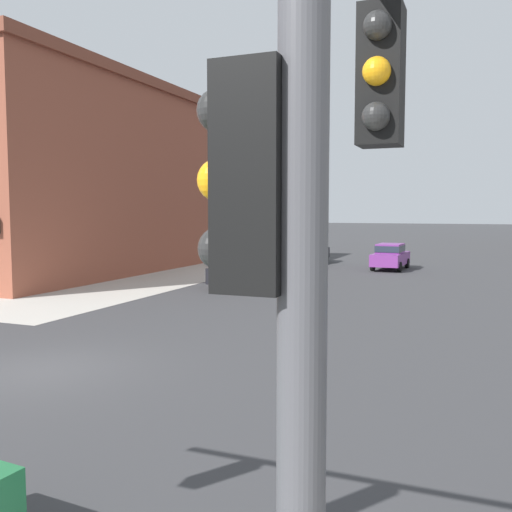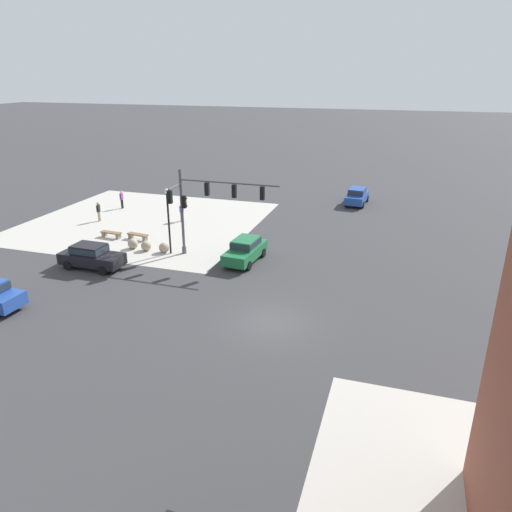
{
  "view_description": "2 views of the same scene",
  "coord_description": "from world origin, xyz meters",
  "px_view_note": "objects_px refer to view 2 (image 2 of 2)",
  "views": [
    {
      "loc": [
        9.7,
        -10.28,
        3.82
      ],
      "look_at": [
        2.62,
        7.24,
        2.28
      ],
      "focal_mm": 39.43,
      "sensor_mm": 36.0,
      "label": 1
    },
    {
      "loc": [
        -6.11,
        22.07,
        12.63
      ],
      "look_at": [
        1.49,
        -1.96,
        2.93
      ],
      "focal_mm": 33.72,
      "sensor_mm": 36.0,
      "label": 2
    }
  ],
  "objects_px": {
    "bollard_sphere_curb_c": "(133,244)",
    "car_cross_eastbound": "(91,255)",
    "bench_near_signal": "(138,236)",
    "pedestrian_walking_east": "(122,198)",
    "street_lamp_corner_near": "(168,213)",
    "car_main_northbound_far": "(245,249)",
    "car_main_southbound_near": "(357,195)",
    "bench_mid_block": "(111,234)",
    "traffic_signal_main": "(202,202)",
    "bollard_sphere_curb_a": "(164,248)",
    "bollard_sphere_curb_b": "(146,246)",
    "pedestrian_near_bench": "(98,210)",
    "pedestrian_at_curb": "(182,211)"
  },
  "relations": [
    {
      "from": "bollard_sphere_curb_a",
      "to": "street_lamp_corner_near",
      "type": "bearing_deg",
      "value": 179.18
    },
    {
      "from": "street_lamp_corner_near",
      "to": "car_main_northbound_far",
      "type": "relative_size",
      "value": 1.08
    },
    {
      "from": "bench_near_signal",
      "to": "pedestrian_walking_east",
      "type": "xyz_separation_m",
      "value": [
        6.39,
        -7.91,
        0.7
      ]
    },
    {
      "from": "bollard_sphere_curb_b",
      "to": "pedestrian_at_curb",
      "type": "bearing_deg",
      "value": -84.11
    },
    {
      "from": "bollard_sphere_curb_a",
      "to": "bollard_sphere_curb_c",
      "type": "xyz_separation_m",
      "value": [
        2.67,
        -0.06,
        0.0
      ]
    },
    {
      "from": "pedestrian_at_curb",
      "to": "car_main_northbound_far",
      "type": "bearing_deg",
      "value": 138.53
    },
    {
      "from": "traffic_signal_main",
      "to": "bollard_sphere_curb_b",
      "type": "relative_size",
      "value": 9.64
    },
    {
      "from": "traffic_signal_main",
      "to": "street_lamp_corner_near",
      "type": "relative_size",
      "value": 1.51
    },
    {
      "from": "bollard_sphere_curb_a",
      "to": "bench_mid_block",
      "type": "bearing_deg",
      "value": -17.46
    },
    {
      "from": "bollard_sphere_curb_c",
      "to": "car_cross_eastbound",
      "type": "distance_m",
      "value": 4.34
    },
    {
      "from": "bollard_sphere_curb_b",
      "to": "pedestrian_walking_east",
      "type": "distance_m",
      "value": 13.0
    },
    {
      "from": "bollard_sphere_curb_c",
      "to": "bench_near_signal",
      "type": "bearing_deg",
      "value": -69.47
    },
    {
      "from": "pedestrian_near_bench",
      "to": "street_lamp_corner_near",
      "type": "height_order",
      "value": "street_lamp_corner_near"
    },
    {
      "from": "pedestrian_at_curb",
      "to": "bollard_sphere_curb_c",
      "type": "bearing_deg",
      "value": 87.11
    },
    {
      "from": "bollard_sphere_curb_c",
      "to": "pedestrian_at_curb",
      "type": "height_order",
      "value": "pedestrian_at_curb"
    },
    {
      "from": "street_lamp_corner_near",
      "to": "car_cross_eastbound",
      "type": "relative_size",
      "value": 1.11
    },
    {
      "from": "pedestrian_at_curb",
      "to": "car_cross_eastbound",
      "type": "relative_size",
      "value": 0.36
    },
    {
      "from": "pedestrian_near_bench",
      "to": "car_main_northbound_far",
      "type": "relative_size",
      "value": 0.39
    },
    {
      "from": "bench_mid_block",
      "to": "street_lamp_corner_near",
      "type": "distance_m",
      "value": 7.09
    },
    {
      "from": "traffic_signal_main",
      "to": "car_main_northbound_far",
      "type": "xyz_separation_m",
      "value": [
        -3.18,
        0.0,
        -3.19
      ]
    },
    {
      "from": "bench_near_signal",
      "to": "car_main_northbound_far",
      "type": "height_order",
      "value": "car_main_northbound_far"
    },
    {
      "from": "bench_mid_block",
      "to": "pedestrian_at_curb",
      "type": "distance_m",
      "value": 6.92
    },
    {
      "from": "bench_near_signal",
      "to": "car_main_southbound_near",
      "type": "distance_m",
      "value": 22.63
    },
    {
      "from": "bollard_sphere_curb_a",
      "to": "car_main_southbound_near",
      "type": "relative_size",
      "value": 0.17
    },
    {
      "from": "bench_mid_block",
      "to": "pedestrian_at_curb",
      "type": "xyz_separation_m",
      "value": [
        -3.44,
        -5.97,
        0.59
      ]
    },
    {
      "from": "traffic_signal_main",
      "to": "pedestrian_near_bench",
      "type": "height_order",
      "value": "traffic_signal_main"
    },
    {
      "from": "bench_mid_block",
      "to": "pedestrian_walking_east",
      "type": "relative_size",
      "value": 1.04
    },
    {
      "from": "car_main_northbound_far",
      "to": "pedestrian_near_bench",
      "type": "bearing_deg",
      "value": -18.83
    },
    {
      "from": "car_cross_eastbound",
      "to": "bollard_sphere_curb_c",
      "type": "bearing_deg",
      "value": -98.35
    },
    {
      "from": "pedestrian_at_curb",
      "to": "car_main_southbound_near",
      "type": "xyz_separation_m",
      "value": [
        -14.37,
        -10.74,
        0.0
      ]
    },
    {
      "from": "pedestrian_walking_east",
      "to": "traffic_signal_main",
      "type": "bearing_deg",
      "value": 142.97
    },
    {
      "from": "street_lamp_corner_near",
      "to": "car_main_southbound_near",
      "type": "height_order",
      "value": "street_lamp_corner_near"
    },
    {
      "from": "bollard_sphere_curb_b",
      "to": "bench_near_signal",
      "type": "distance_m",
      "value": 2.82
    },
    {
      "from": "traffic_signal_main",
      "to": "bollard_sphere_curb_a",
      "type": "relative_size",
      "value": 9.64
    },
    {
      "from": "bench_mid_block",
      "to": "car_cross_eastbound",
      "type": "height_order",
      "value": "car_cross_eastbound"
    },
    {
      "from": "bollard_sphere_curb_c",
      "to": "pedestrian_near_bench",
      "type": "relative_size",
      "value": 0.44
    },
    {
      "from": "car_main_southbound_near",
      "to": "bench_mid_block",
      "type": "bearing_deg",
      "value": 43.17
    },
    {
      "from": "traffic_signal_main",
      "to": "pedestrian_walking_east",
      "type": "bearing_deg",
      "value": -37.03
    },
    {
      "from": "bench_mid_block",
      "to": "car_main_northbound_far",
      "type": "relative_size",
      "value": 0.41
    },
    {
      "from": "traffic_signal_main",
      "to": "bench_mid_block",
      "type": "bearing_deg",
      "value": -10.59
    },
    {
      "from": "pedestrian_walking_east",
      "to": "car_main_northbound_far",
      "type": "xyz_separation_m",
      "value": [
        -16.15,
        9.79,
        -0.1
      ]
    },
    {
      "from": "bollard_sphere_curb_a",
      "to": "car_main_northbound_far",
      "type": "distance_m",
      "value": 6.38
    },
    {
      "from": "bench_near_signal",
      "to": "bollard_sphere_curb_b",
      "type": "bearing_deg",
      "value": 133.16
    },
    {
      "from": "bollard_sphere_curb_c",
      "to": "car_main_southbound_near",
      "type": "relative_size",
      "value": 0.17
    },
    {
      "from": "car_main_southbound_near",
      "to": "pedestrian_near_bench",
      "type": "bearing_deg",
      "value": 31.22
    },
    {
      "from": "traffic_signal_main",
      "to": "pedestrian_walking_east",
      "type": "xyz_separation_m",
      "value": [
        12.98,
        -9.79,
        -3.09
      ]
    },
    {
      "from": "traffic_signal_main",
      "to": "pedestrian_near_bench",
      "type": "bearing_deg",
      "value": -23.14
    },
    {
      "from": "traffic_signal_main",
      "to": "car_main_northbound_far",
      "type": "bearing_deg",
      "value": 179.99
    },
    {
      "from": "bench_near_signal",
      "to": "pedestrian_at_curb",
      "type": "relative_size",
      "value": 1.15
    },
    {
      "from": "pedestrian_at_curb",
      "to": "pedestrian_walking_east",
      "type": "relative_size",
      "value": 0.91
    }
  ]
}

